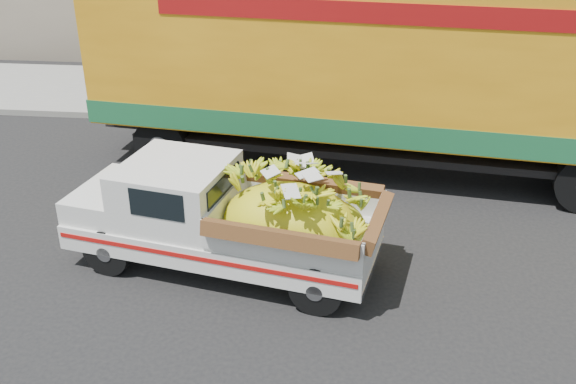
# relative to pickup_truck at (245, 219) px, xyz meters

# --- Properties ---
(ground) EXTENTS (100.00, 100.00, 0.00)m
(ground) POSITION_rel_pickup_truck_xyz_m (0.69, 0.86, -0.86)
(ground) COLOR black
(ground) RESTS_ON ground
(curb) EXTENTS (60.00, 0.25, 0.15)m
(curb) POSITION_rel_pickup_truck_xyz_m (0.69, 6.40, -0.79)
(curb) COLOR gray
(curb) RESTS_ON ground
(sidewalk) EXTENTS (60.00, 4.00, 0.14)m
(sidewalk) POSITION_rel_pickup_truck_xyz_m (0.69, 8.50, -0.79)
(sidewalk) COLOR gray
(sidewalk) RESTS_ON ground
(pickup_truck) EXTENTS (4.83, 2.55, 1.61)m
(pickup_truck) POSITION_rel_pickup_truck_xyz_m (0.00, 0.00, 0.00)
(pickup_truck) COLOR black
(pickup_truck) RESTS_ON ground
(semi_trailer) EXTENTS (12.04, 3.99, 3.80)m
(semi_trailer) POSITION_rel_pickup_truck_xyz_m (2.32, 3.94, 1.26)
(semi_trailer) COLOR black
(semi_trailer) RESTS_ON ground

